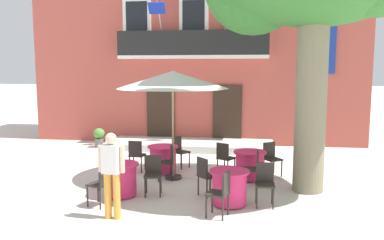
# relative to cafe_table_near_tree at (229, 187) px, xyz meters

# --- Properties ---
(ground_plane) EXTENTS (120.00, 120.00, 0.00)m
(ground_plane) POSITION_rel_cafe_table_near_tree_xyz_m (-1.58, 1.88, -0.39)
(ground_plane) COLOR silver
(building_facade) EXTENTS (13.00, 5.09, 7.50)m
(building_facade) POSITION_rel_cafe_table_near_tree_xyz_m (-1.76, 8.87, 3.36)
(building_facade) COLOR #B24C42
(building_facade) RESTS_ON ground
(entrance_step_platform) EXTENTS (6.05, 1.90, 0.25)m
(entrance_step_platform) POSITION_rel_cafe_table_near_tree_xyz_m (-1.76, 5.93, -0.27)
(entrance_step_platform) COLOR silver
(entrance_step_platform) RESTS_ON ground
(cafe_table_near_tree) EXTENTS (0.86, 0.86, 0.76)m
(cafe_table_near_tree) POSITION_rel_cafe_table_near_tree_xyz_m (0.00, 0.00, 0.00)
(cafe_table_near_tree) COLOR #E52D66
(cafe_table_near_tree) RESTS_ON ground
(cafe_chair_near_tree_0) EXTENTS (0.41, 0.41, 0.91)m
(cafe_chair_near_tree_0) POSITION_rel_cafe_table_near_tree_xyz_m (0.75, 0.09, 0.14)
(cafe_chair_near_tree_0) COLOR #2D2823
(cafe_chair_near_tree_0) RESTS_ON ground
(cafe_chair_near_tree_1) EXTENTS (0.57, 0.57, 0.91)m
(cafe_chair_near_tree_1) POSITION_rel_cafe_table_near_tree_xyz_m (-0.56, 0.50, 0.14)
(cafe_chair_near_tree_1) COLOR #2D2823
(cafe_chair_near_tree_1) RESTS_ON ground
(cafe_chair_near_tree_2) EXTENTS (0.49, 0.49, 0.91)m
(cafe_chair_near_tree_2) POSITION_rel_cafe_table_near_tree_xyz_m (-0.12, -0.74, 0.14)
(cafe_chair_near_tree_2) COLOR #2D2823
(cafe_chair_near_tree_2) RESTS_ON ground
(cafe_table_middle) EXTENTS (0.86, 0.86, 0.76)m
(cafe_table_middle) POSITION_rel_cafe_table_near_tree_xyz_m (-1.99, 2.41, 0.00)
(cafe_table_middle) COLOR #E52D66
(cafe_table_middle) RESTS_ON ground
(cafe_chair_middle_0) EXTENTS (0.55, 0.55, 0.91)m
(cafe_chair_middle_0) POSITION_rel_cafe_table_near_tree_xyz_m (-1.64, 3.08, 0.14)
(cafe_chair_middle_0) COLOR #2D2823
(cafe_chair_middle_0) RESTS_ON ground
(cafe_chair_middle_1) EXTENTS (0.42, 0.42, 0.91)m
(cafe_chair_middle_1) POSITION_rel_cafe_table_near_tree_xyz_m (-2.74, 2.37, 0.14)
(cafe_chair_middle_1) COLOR #2D2823
(cafe_chair_middle_1) RESTS_ON ground
(cafe_chair_middle_2) EXTENTS (0.50, 0.50, 0.91)m
(cafe_chair_middle_2) POSITION_rel_cafe_table_near_tree_xyz_m (-1.71, 1.71, 0.14)
(cafe_chair_middle_2) COLOR #2D2823
(cafe_chair_middle_2) RESTS_ON ground
(cafe_table_front) EXTENTS (0.86, 0.86, 0.76)m
(cafe_table_front) POSITION_rel_cafe_table_near_tree_xyz_m (0.43, 2.06, 0.00)
(cafe_table_front) COLOR #E52D66
(cafe_table_front) RESTS_ON ground
(cafe_chair_front_0) EXTENTS (0.55, 0.55, 0.91)m
(cafe_chair_front_0) POSITION_rel_cafe_table_near_tree_xyz_m (-0.26, 2.37, 0.14)
(cafe_chair_front_0) COLOR #2D2823
(cafe_chair_front_0) RESTS_ON ground
(cafe_chair_front_1) EXTENTS (0.40, 0.40, 0.91)m
(cafe_chair_front_1) POSITION_rel_cafe_table_near_tree_xyz_m (0.51, 1.31, 0.14)
(cafe_chair_front_1) COLOR #2D2823
(cafe_chair_front_1) RESTS_ON ground
(cafe_chair_front_2) EXTENTS (0.56, 0.56, 0.91)m
(cafe_chair_front_2) POSITION_rel_cafe_table_near_tree_xyz_m (1.00, 2.54, 0.14)
(cafe_chair_front_2) COLOR #2D2823
(cafe_chair_front_2) RESTS_ON ground
(cafe_table_far_side) EXTENTS (0.86, 0.86, 0.76)m
(cafe_table_far_side) POSITION_rel_cafe_table_near_tree_xyz_m (-2.51, 0.25, 0.00)
(cafe_table_far_side) COLOR #E52D66
(cafe_table_far_side) RESTS_ON ground
(cafe_chair_far_side_0) EXTENTS (0.47, 0.47, 0.91)m
(cafe_chair_far_side_0) POSITION_rel_cafe_table_near_tree_xyz_m (-1.79, 0.46, 0.14)
(cafe_chair_far_side_0) COLOR #2D2823
(cafe_chair_far_side_0) RESTS_ON ground
(cafe_chair_far_side_1) EXTENTS (0.54, 0.54, 0.91)m
(cafe_chair_far_side_1) POSITION_rel_cafe_table_near_tree_xyz_m (-2.93, 0.88, 0.14)
(cafe_chair_far_side_1) COLOR #2D2823
(cafe_chair_far_side_1) RESTS_ON ground
(cafe_chair_far_side_2) EXTENTS (0.51, 0.51, 0.91)m
(cafe_chair_far_side_2) POSITION_rel_cafe_table_near_tree_xyz_m (-2.67, -0.48, 0.14)
(cafe_chair_far_side_2) COLOR #2D2823
(cafe_chair_far_side_2) RESTS_ON ground
(cafe_umbrella) EXTENTS (2.90, 2.90, 2.85)m
(cafe_umbrella) POSITION_rel_cafe_table_near_tree_xyz_m (-1.58, 1.83, 2.22)
(cafe_umbrella) COLOR #997A56
(cafe_umbrella) RESTS_ON ground
(ground_planter_left) EXTENTS (0.40, 0.40, 0.72)m
(ground_planter_left) POSITION_rel_cafe_table_near_tree_xyz_m (-5.13, 5.63, 0.01)
(ground_planter_left) COLOR slate
(ground_planter_left) RESTS_ON ground
(pedestrian_near_entrance) EXTENTS (0.53, 0.27, 1.70)m
(pedestrian_near_entrance) POSITION_rel_cafe_table_near_tree_xyz_m (-2.21, -1.12, 0.57)
(pedestrian_near_entrance) COLOR gold
(pedestrian_near_entrance) RESTS_ON ground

